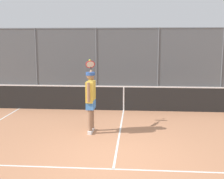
# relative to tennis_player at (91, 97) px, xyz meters

# --- Properties ---
(ground_plane) EXTENTS (60.00, 60.00, 0.00)m
(ground_plane) POSITION_rel_tennis_player_xyz_m (-0.85, 1.92, -1.06)
(ground_plane) COLOR #B27551
(court_line_markings) EXTENTS (8.35, 9.77, 0.01)m
(court_line_markings) POSITION_rel_tennis_player_xyz_m (-0.85, 2.85, -1.06)
(court_line_markings) COLOR white
(court_line_markings) RESTS_ON ground
(fence_backdrop) EXTENTS (19.24, 1.37, 3.33)m
(fence_backdrop) POSITION_rel_tennis_player_xyz_m (-0.85, -7.88, 0.26)
(fence_backdrop) COLOR #565B60
(fence_backdrop) RESTS_ON ground
(tennis_net) EXTENTS (10.73, 0.09, 1.07)m
(tennis_net) POSITION_rel_tennis_player_xyz_m (-0.85, -2.82, -0.57)
(tennis_net) COLOR #2D2D2D
(tennis_net) RESTS_ON ground
(tennis_player) EXTENTS (0.44, 1.46, 2.08)m
(tennis_player) POSITION_rel_tennis_player_xyz_m (0.00, 0.00, 0.00)
(tennis_player) COLOR silver
(tennis_player) RESTS_ON ground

